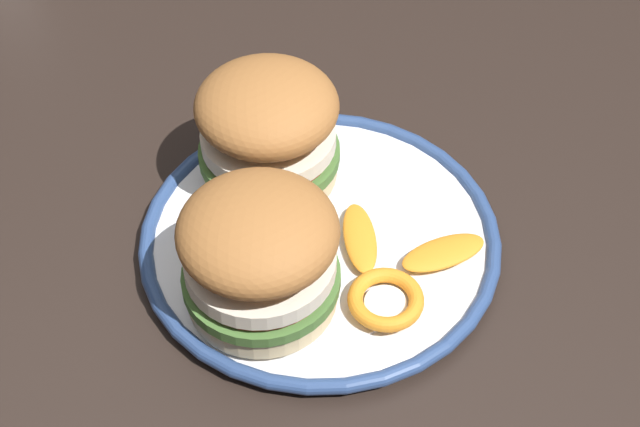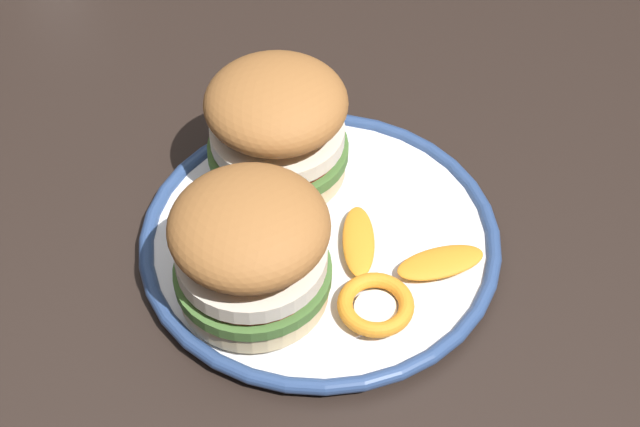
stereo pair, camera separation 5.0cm
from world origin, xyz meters
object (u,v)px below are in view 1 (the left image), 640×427
(sandwich_half_right, at_px, (274,128))
(sandwich_half_left, at_px, (259,253))
(dining_table, at_px, (279,289))
(dinner_plate, at_px, (320,239))

(sandwich_half_right, bearing_deg, sandwich_half_left, 169.97)
(dining_table, distance_m, sandwich_half_left, 0.18)
(dinner_plate, bearing_deg, sandwich_half_right, 21.57)
(dinner_plate, xyz_separation_m, sandwich_half_right, (0.07, 0.03, 0.06))
(dinner_plate, height_order, sandwich_half_left, sandwich_half_left)
(dinner_plate, relative_size, sandwich_half_left, 2.18)
(dining_table, relative_size, sandwich_half_left, 10.57)
(sandwich_half_left, bearing_deg, sandwich_half_right, -10.03)
(sandwich_half_left, height_order, sandwich_half_right, same)
(dining_table, relative_size, dinner_plate, 4.86)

